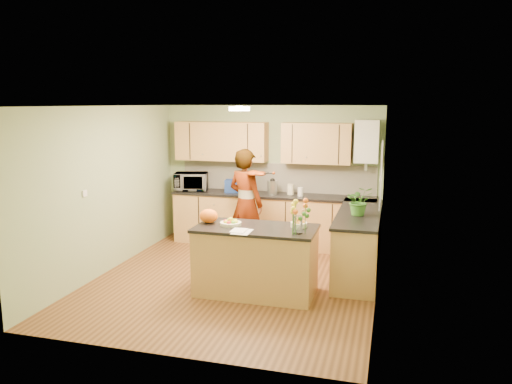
# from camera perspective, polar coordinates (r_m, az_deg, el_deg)

# --- Properties ---
(floor) EXTENTS (4.50, 4.50, 0.00)m
(floor) POSITION_cam_1_polar(r_m,az_deg,el_deg) (7.34, -2.51, -10.10)
(floor) COLOR #513017
(floor) RESTS_ON ground
(ceiling) EXTENTS (4.00, 4.50, 0.02)m
(ceiling) POSITION_cam_1_polar(r_m,az_deg,el_deg) (6.89, -2.67, 9.79)
(ceiling) COLOR white
(ceiling) RESTS_ON wall_back
(wall_back) EXTENTS (4.00, 0.02, 2.50)m
(wall_back) POSITION_cam_1_polar(r_m,az_deg,el_deg) (9.15, 1.75, 2.03)
(wall_back) COLOR #90AA79
(wall_back) RESTS_ON floor
(wall_front) EXTENTS (4.00, 0.02, 2.50)m
(wall_front) POSITION_cam_1_polar(r_m,az_deg,el_deg) (4.97, -10.62, -5.09)
(wall_front) COLOR #90AA79
(wall_front) RESTS_ON floor
(wall_left) EXTENTS (0.02, 4.50, 2.50)m
(wall_left) POSITION_cam_1_polar(r_m,az_deg,el_deg) (7.85, -16.61, 0.26)
(wall_left) COLOR #90AA79
(wall_left) RESTS_ON floor
(wall_right) EXTENTS (0.02, 4.50, 2.50)m
(wall_right) POSITION_cam_1_polar(r_m,az_deg,el_deg) (6.68, 13.97, -1.30)
(wall_right) COLOR #90AA79
(wall_right) RESTS_ON floor
(back_counter) EXTENTS (3.64, 0.62, 0.94)m
(back_counter) POSITION_cam_1_polar(r_m,az_deg,el_deg) (8.98, 1.90, -3.18)
(back_counter) COLOR #A46F41
(back_counter) RESTS_ON floor
(right_counter) EXTENTS (0.62, 2.24, 0.94)m
(right_counter) POSITION_cam_1_polar(r_m,az_deg,el_deg) (7.70, 11.65, -5.66)
(right_counter) COLOR #A46F41
(right_counter) RESTS_ON floor
(splashback) EXTENTS (3.60, 0.02, 0.52)m
(splashback) POSITION_cam_1_polar(r_m,az_deg,el_deg) (9.12, 2.34, 1.68)
(splashback) COLOR white
(splashback) RESTS_ON back_counter
(upper_cabinets) EXTENTS (3.20, 0.34, 0.70)m
(upper_cabinets) POSITION_cam_1_polar(r_m,az_deg,el_deg) (8.96, 0.42, 5.73)
(upper_cabinets) COLOR #A46F41
(upper_cabinets) RESTS_ON wall_back
(boiler) EXTENTS (0.40, 0.30, 0.86)m
(boiler) POSITION_cam_1_polar(r_m,az_deg,el_deg) (8.68, 12.55, 5.65)
(boiler) COLOR white
(boiler) RESTS_ON wall_back
(window_right) EXTENTS (0.01, 1.30, 1.05)m
(window_right) POSITION_cam_1_polar(r_m,az_deg,el_deg) (7.22, 14.14, 1.95)
(window_right) COLOR white
(window_right) RESTS_ON wall_right
(light_switch) EXTENTS (0.02, 0.09, 0.09)m
(light_switch) POSITION_cam_1_polar(r_m,az_deg,el_deg) (7.34, -18.99, -0.14)
(light_switch) COLOR white
(light_switch) RESTS_ON wall_left
(ceiling_lamp) EXTENTS (0.30, 0.30, 0.07)m
(ceiling_lamp) POSITION_cam_1_polar(r_m,az_deg,el_deg) (7.18, -1.92, 9.50)
(ceiling_lamp) COLOR #FFEABF
(ceiling_lamp) RESTS_ON ceiling
(peninsula_island) EXTENTS (1.61, 0.82, 0.92)m
(peninsula_island) POSITION_cam_1_polar(r_m,az_deg,el_deg) (6.75, -0.02, -7.80)
(peninsula_island) COLOR #A46F41
(peninsula_island) RESTS_ON floor
(fruit_dish) EXTENTS (0.29, 0.29, 0.10)m
(fruit_dish) POSITION_cam_1_polar(r_m,az_deg,el_deg) (6.71, -2.91, -3.47)
(fruit_dish) COLOR beige
(fruit_dish) RESTS_ON peninsula_island
(orange_bowl) EXTENTS (0.22, 0.22, 0.13)m
(orange_bowl) POSITION_cam_1_polar(r_m,az_deg,el_deg) (6.63, 4.92, -3.55)
(orange_bowl) COLOR beige
(orange_bowl) RESTS_ON peninsula_island
(flower_vase) EXTENTS (0.27, 0.27, 0.49)m
(flower_vase) POSITION_cam_1_polar(r_m,az_deg,el_deg) (6.25, 4.86, -1.83)
(flower_vase) COLOR silver
(flower_vase) RESTS_ON peninsula_island
(orange_bag) EXTENTS (0.30, 0.27, 0.19)m
(orange_bag) POSITION_cam_1_polar(r_m,az_deg,el_deg) (6.85, -5.44, -2.74)
(orange_bag) COLOR orange
(orange_bag) RESTS_ON peninsula_island
(papers) EXTENTS (0.23, 0.31, 0.01)m
(papers) POSITION_cam_1_polar(r_m,az_deg,el_deg) (6.37, -1.61, -4.54)
(papers) COLOR white
(papers) RESTS_ON peninsula_island
(violinist) EXTENTS (0.78, 0.67, 1.82)m
(violinist) POSITION_cam_1_polar(r_m,az_deg,el_deg) (8.20, -1.18, -1.34)
(violinist) COLOR #EDBA91
(violinist) RESTS_ON floor
(violin) EXTENTS (0.68, 0.59, 0.17)m
(violin) POSITION_cam_1_polar(r_m,az_deg,el_deg) (7.85, -0.25, 2.18)
(violin) COLOR #561A05
(violin) RESTS_ON violinist
(microwave) EXTENTS (0.67, 0.53, 0.33)m
(microwave) POSITION_cam_1_polar(r_m,az_deg,el_deg) (9.31, -7.43, 1.19)
(microwave) COLOR white
(microwave) RESTS_ON back_counter
(blue_box) EXTENTS (0.31, 0.24, 0.23)m
(blue_box) POSITION_cam_1_polar(r_m,az_deg,el_deg) (9.06, -2.60, 0.70)
(blue_box) COLOR navy
(blue_box) RESTS_ON back_counter
(kettle) EXTENTS (0.18, 0.18, 0.33)m
(kettle) POSITION_cam_1_polar(r_m,az_deg,el_deg) (8.86, 1.89, 0.62)
(kettle) COLOR #B0B0B4
(kettle) RESTS_ON back_counter
(jar_cream) EXTENTS (0.15, 0.15, 0.18)m
(jar_cream) POSITION_cam_1_polar(r_m,az_deg,el_deg) (8.85, 3.98, 0.31)
(jar_cream) COLOR beige
(jar_cream) RESTS_ON back_counter
(jar_white) EXTENTS (0.13, 0.13, 0.15)m
(jar_white) POSITION_cam_1_polar(r_m,az_deg,el_deg) (8.72, 5.10, 0.03)
(jar_white) COLOR white
(jar_white) RESTS_ON back_counter
(potted_plant) EXTENTS (0.45, 0.41, 0.42)m
(potted_plant) POSITION_cam_1_polar(r_m,az_deg,el_deg) (7.33, 11.73, -0.99)
(potted_plant) COLOR #3A7A28
(potted_plant) RESTS_ON right_counter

